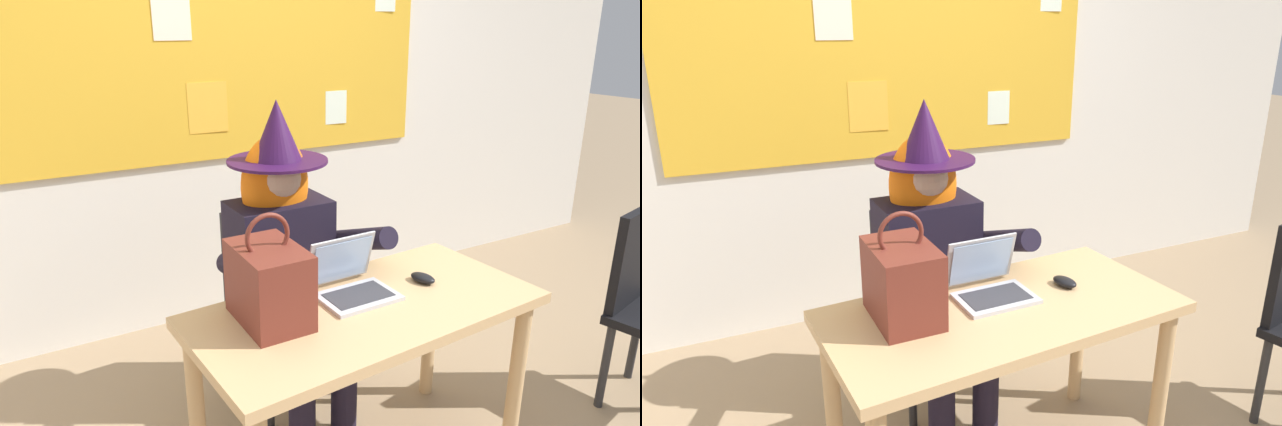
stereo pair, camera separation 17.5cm
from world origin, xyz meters
TOP-DOWN VIEW (x-y plane):
  - wall_back_bulletin at (-0.00, 1.69)m, footprint 6.23×1.75m
  - desk_main at (-0.12, 0.12)m, footprint 1.29×0.68m
  - chair_at_desk at (-0.18, 0.78)m, footprint 0.45×0.45m
  - person_costumed at (-0.17, 0.66)m, footprint 0.59×0.67m
  - laptop at (-0.13, 0.22)m, footprint 0.28×0.25m
  - computer_mouse at (0.17, 0.17)m, footprint 0.08×0.12m
  - handbag at (-0.47, 0.19)m, footprint 0.20×0.30m

SIDE VIEW (x-z plane):
  - chair_at_desk at x=-0.18m, z-range 0.05..0.94m
  - desk_main at x=-0.12m, z-range 0.25..0.98m
  - computer_mouse at x=0.17m, z-range 0.73..0.76m
  - person_costumed at x=-0.17m, z-range 0.08..1.46m
  - laptop at x=-0.13m, z-range 0.67..0.88m
  - handbag at x=-0.47m, z-range 0.67..1.05m
  - wall_back_bulletin at x=0.00m, z-range 0.01..2.64m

